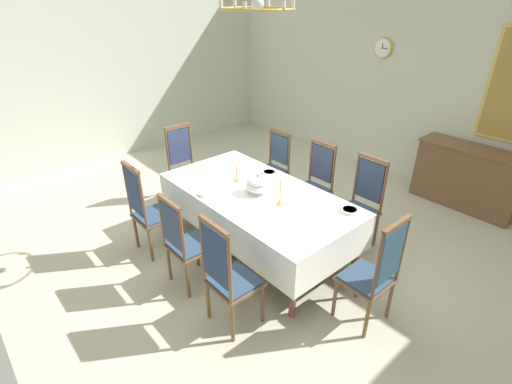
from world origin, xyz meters
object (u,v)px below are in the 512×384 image
at_px(sideboard, 467,177).
at_px(bowl_far_left, 350,210).
at_px(soup_tureen, 258,184).
at_px(chair_north_c, 361,203).
at_px(chair_south_a, 147,209).
at_px(bowl_near_right, 205,194).
at_px(bowl_near_left, 269,173).
at_px(chair_north_b, 315,183).
at_px(candlestick_west, 237,172).
at_px(chair_south_b, 185,241).
at_px(candlestick_east, 280,194).
at_px(chair_south_c, 228,275).
at_px(dining_table, 257,198).
at_px(chair_head_east, 374,273).
at_px(spoon_secondary, 202,191).
at_px(chair_head_west, 185,165).
at_px(mounted_clock, 383,48).
at_px(chandelier, 257,8).
at_px(chair_north_a, 273,166).

bearing_deg(sideboard, bowl_far_left, 84.54).
bearing_deg(soup_tureen, chair_north_c, 53.77).
height_order(chair_south_a, bowl_near_right, chair_south_a).
distance_m(soup_tureen, bowl_near_left, 0.52).
xyz_separation_m(chair_north_b, chair_north_c, (0.74, 0.00, 0.01)).
bearing_deg(candlestick_west, chair_south_a, -111.96).
height_order(candlestick_west, bowl_near_left, candlestick_west).
bearing_deg(chair_north_c, bowl_near_right, 53.94).
relative_size(chair_south_b, candlestick_east, 3.39).
height_order(chair_south_c, bowl_near_right, chair_south_c).
relative_size(dining_table, chair_head_east, 2.02).
relative_size(chair_south_c, soup_tureen, 4.14).
xyz_separation_m(bowl_far_left, spoon_secondary, (-1.42, -0.91, -0.01)).
bearing_deg(chair_head_west, chair_north_b, 122.01).
bearing_deg(soup_tureen, mounted_clock, 100.72).
xyz_separation_m(chair_south_b, candlestick_east, (0.36, 1.01, 0.34)).
height_order(dining_table, chair_north_c, chair_north_c).
distance_m(chair_south_c, bowl_near_left, 1.77).
distance_m(chair_south_c, mounted_clock, 4.67).
bearing_deg(chair_south_a, sideboard, 63.35).
height_order(bowl_near_right, bowl_far_left, bowl_far_left).
xyz_separation_m(chair_south_b, chair_head_east, (1.58, 1.01, 0.03)).
bearing_deg(sideboard, chair_south_b, 73.23).
distance_m(chair_south_a, chandelier, 2.47).
xyz_separation_m(chair_south_a, soup_tureen, (0.80, 1.01, 0.29)).
bearing_deg(chair_south_c, candlestick_east, 110.51).
xyz_separation_m(chair_north_a, chair_head_west, (-0.81, -1.00, 0.03)).
relative_size(chair_south_a, bowl_near_left, 6.76).
relative_size(chair_head_east, sideboard, 0.82).
height_order(chair_north_a, chair_north_b, chair_north_b).
xyz_separation_m(bowl_far_left, mounted_clock, (-1.57, 2.78, 1.23)).
height_order(chair_south_c, mounted_clock, mounted_clock).
height_order(candlestick_east, chandelier, chandelier).
bearing_deg(dining_table, chandelier, -90.06).
bearing_deg(chair_south_b, spoon_secondary, 130.62).
xyz_separation_m(soup_tureen, bowl_near_right, (-0.36, -0.50, -0.09)).
distance_m(soup_tureen, bowl_far_left, 1.06).
bearing_deg(sideboard, candlestick_west, 61.84).
bearing_deg(dining_table, soup_tureen, -0.00).
xyz_separation_m(candlestick_west, mounted_clock, (-0.22, 3.22, 1.13)).
height_order(chair_north_c, spoon_secondary, chair_north_c).
height_order(soup_tureen, bowl_near_left, soup_tureen).
relative_size(chair_north_b, chandelier, 1.56).
relative_size(chair_north_c, chair_head_east, 0.97).
bearing_deg(chair_north_b, spoon_secondary, 72.72).
height_order(chair_south_b, chair_north_b, chair_north_b).
distance_m(soup_tureen, spoon_secondary, 0.66).
bearing_deg(chair_north_b, chair_south_c, 110.05).
distance_m(chair_north_a, chair_head_east, 2.59).
xyz_separation_m(chair_north_a, bowl_far_left, (1.76, -0.56, 0.24)).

